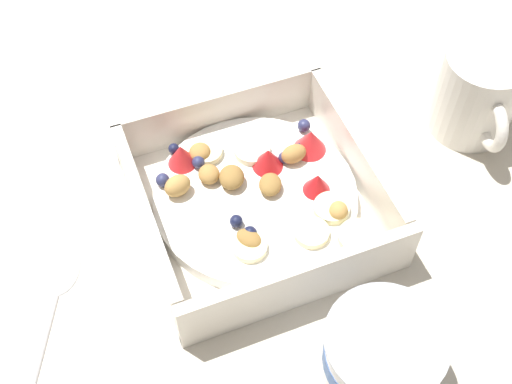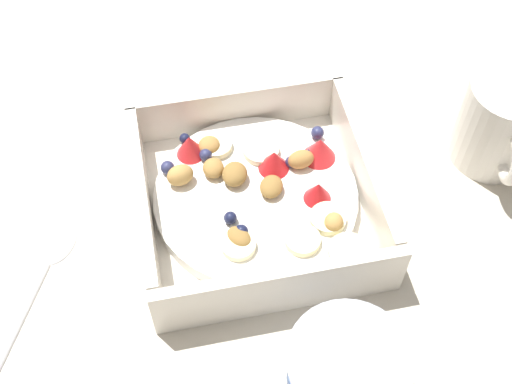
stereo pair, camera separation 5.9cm
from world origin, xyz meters
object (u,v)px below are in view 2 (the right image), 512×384
Objects in this scene: spoon at (45,265)px; yogurt_cup at (345,374)px; fruit_bowl at (257,197)px; coffee_mug at (502,124)px.

spoon is 1.80× the size of yogurt_cup.
yogurt_cup reaches higher than spoon.
fruit_bowl is 2.28× the size of yogurt_cup.
yogurt_cup is 0.29m from coffee_mug.
coffee_mug reaches higher than yogurt_cup.
spoon is at bearing -34.71° from yogurt_cup.
spoon is at bearing 5.70° from coffee_mug.
coffee_mug is (-0.24, -0.02, 0.03)m from fruit_bowl.
fruit_bowl is at bearing -172.95° from spoon.
spoon is 0.44m from coffee_mug.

